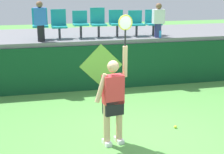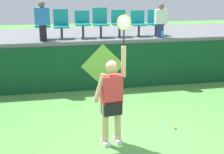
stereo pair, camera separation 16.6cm
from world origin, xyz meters
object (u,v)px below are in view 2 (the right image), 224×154
Objects in this scene: stadium_chair_0 at (42,22)px; stadium_chair_3 at (100,21)px; tennis_ball at (175,127)px; tennis_player at (112,98)px; spectator_1 at (42,21)px; stadium_chair_5 at (138,22)px; water_bottle at (162,34)px; stadium_chair_2 at (83,22)px; stadium_chair_4 at (119,22)px; stadium_chair_6 at (155,21)px; spectator_0 at (161,20)px; stadium_chair_1 at (61,23)px.

stadium_chair_3 is (1.71, -0.00, -0.01)m from stadium_chair_0.
tennis_ball is 5.01m from stadium_chair_0.
tennis_player is at bearing -97.02° from stadium_chair_3.
tennis_ball is 0.06× the size of spectator_1.
stadium_chair_5 is 2.93m from spectator_1.
water_bottle is 0.27× the size of stadium_chair_2.
spectator_1 reaches higher than stadium_chair_3.
water_bottle is at bearing -9.26° from stadium_chair_0.
tennis_player is at bearing -74.00° from stadium_chair_0.
stadium_chair_4 is at bearing -179.93° from stadium_chair_5.
stadium_chair_6 reaches higher than tennis_ball.
spectator_0 is (2.27, -0.47, 0.07)m from stadium_chair_2.
stadium_chair_2 is 1.00× the size of stadium_chair_4.
water_bottle is 3.52m from spectator_1.
spectator_1 is at bearing -165.42° from stadium_chair_3.
spectator_0 is 0.91× the size of spectator_1.
stadium_chair_1 is 1.06× the size of stadium_chair_2.
tennis_ball is 0.31× the size of water_bottle.
spectator_1 reaches higher than tennis_player.
spectator_1 is (-2.28, -0.44, 0.13)m from stadium_chair_4.
water_bottle is at bearing -43.61° from stadium_chair_5.
spectator_1 is (-3.45, -0.44, 0.15)m from stadium_chair_6.
stadium_chair_3 is 1.11× the size of stadium_chair_6.
spectator_1 is (-2.66, 3.35, 1.98)m from tennis_ball.
stadium_chair_0 is at bearing 106.00° from tennis_player.
tennis_player reaches higher than stadium_chair_6.
stadium_chair_3 is (-0.95, 3.80, 1.88)m from tennis_ball.
stadium_chair_4 is at bearing 75.35° from tennis_player.
spectator_1 is (-1.17, -0.43, 0.12)m from stadium_chair_2.
tennis_player is 3.24× the size of stadium_chair_5.
spectator_1 is at bearing -172.74° from stadium_chair_6.
spectator_0 is (0.78, 3.32, 1.93)m from tennis_ball.
stadium_chair_4 reaches higher than stadium_chair_2.
stadium_chair_4 reaches higher than stadium_chair_6.
tennis_player reaches higher than spectator_0.
stadium_chair_0 is 1.02× the size of stadium_chair_3.
tennis_ball is at bearing -103.27° from spectator_0.
tennis_ball is 4.28m from stadium_chair_6.
spectator_0 is (0.55, -0.47, 0.10)m from stadium_chair_5.
spectator_0 reaches higher than stadium_chair_0.
stadium_chair_3 is 1.77m from spectator_1.
stadium_chair_1 is 0.83× the size of spectator_0.
tennis_player is 4.82m from stadium_chair_6.
tennis_ball is 0.09× the size of stadium_chair_5.
stadium_chair_2 is at bearing 168.41° from spectator_0.
spectator_0 is (3.45, -0.48, 0.04)m from stadium_chair_0.
stadium_chair_2 is 1.73m from stadium_chair_5.
stadium_chair_4 is 1.03× the size of stadium_chair_5.
tennis_ball is at bearing 14.16° from tennis_player.
stadium_chair_4 reaches higher than stadium_chair_5.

